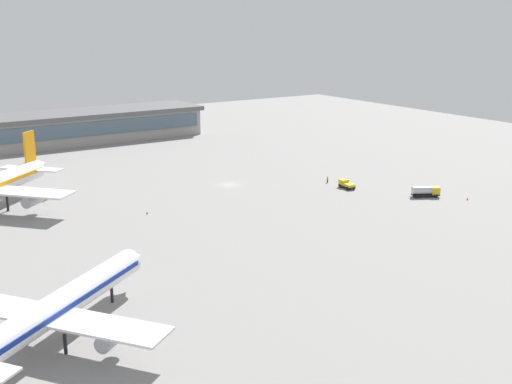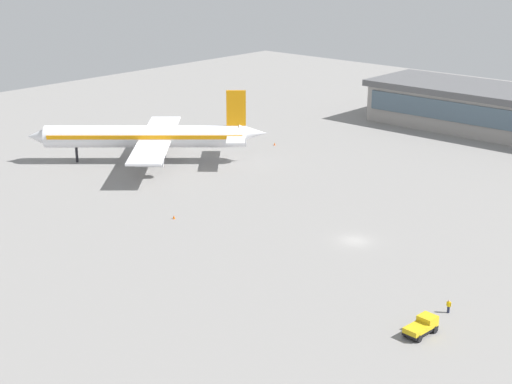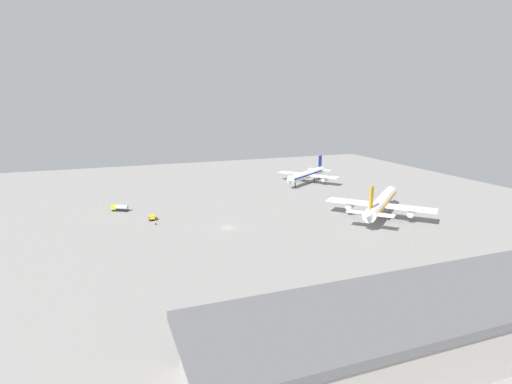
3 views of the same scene
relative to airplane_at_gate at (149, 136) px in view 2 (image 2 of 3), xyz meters
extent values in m
plane|color=gray|center=(-55.29, 7.45, -5.29)|extent=(288.00, 288.00, 0.00)
cube|color=#4C6070|center=(-47.80, -60.01, 0.26)|extent=(69.88, 0.30, 4.44)
cylinder|color=white|center=(0.40, 0.36, 0.00)|extent=(32.68, 30.14, 4.41)
cone|color=white|center=(16.24, 14.68, 0.00)|extent=(6.08, 6.06, 4.19)
cone|color=white|center=(-15.45, -13.96, 0.66)|extent=(6.45, 6.31, 3.53)
cube|color=orange|center=(0.40, 0.36, 0.33)|extent=(31.55, 29.13, 0.79)
cube|color=white|center=(-1.09, -0.99, -0.44)|extent=(30.28, 32.54, 0.40)
cylinder|color=#A5A8AD|center=(-8.24, 6.92, -1.98)|extent=(5.49, 5.29, 2.42)
cylinder|color=#A5A8AD|center=(6.06, -8.89, -1.98)|extent=(5.49, 5.29, 2.42)
cube|color=white|center=(-12.98, -11.73, 0.44)|extent=(12.87, 13.70, 0.32)
cube|color=orange|center=(-12.98, -11.73, 5.73)|extent=(3.17, 2.93, 7.05)
cylinder|color=black|center=(10.80, 9.76, -3.75)|extent=(0.53, 0.53, 3.09)
cylinder|color=black|center=(-4.35, 0.82, -3.75)|extent=(0.53, 0.53, 3.09)
cylinder|color=black|center=(0.38, -4.41, -3.75)|extent=(0.53, 0.53, 3.09)
cube|color=black|center=(-77.35, 26.13, -4.74)|extent=(2.24, 4.54, 0.30)
cube|color=gold|center=(-77.45, 24.83, -3.99)|extent=(2.04, 1.95, 1.20)
cube|color=#3F596B|center=(-77.52, 24.03, -3.75)|extent=(1.60, 0.21, 0.67)
cube|color=gold|center=(-77.28, 27.03, -4.29)|extent=(2.10, 2.74, 0.60)
cylinder|color=black|center=(-76.53, 24.52, -4.89)|extent=(0.36, 0.82, 0.80)
cylinder|color=black|center=(-78.42, 24.67, -4.89)|extent=(0.36, 0.82, 0.80)
cylinder|color=black|center=(-76.28, 27.59, -4.89)|extent=(0.36, 0.82, 0.80)
cylinder|color=black|center=(-78.17, 27.74, -4.89)|extent=(0.36, 0.82, 0.80)
cylinder|color=#1E2338|center=(-77.09, 19.15, -4.86)|extent=(0.36, 0.36, 0.85)
cylinder|color=yellow|center=(-77.09, 19.15, -4.14)|extent=(0.43, 0.43, 0.60)
sphere|color=tan|center=(-77.09, 19.15, -3.73)|extent=(0.22, 0.22, 0.22)
cylinder|color=yellow|center=(-77.32, 19.12, -4.14)|extent=(0.10, 0.10, 0.54)
cylinder|color=yellow|center=(-76.85, 19.18, -4.14)|extent=(0.10, 0.10, 0.54)
cone|color=#EA590C|center=(-10.17, -26.78, -4.99)|extent=(0.44, 0.44, 0.60)
cone|color=#EA590C|center=(-28.24, 19.11, -4.99)|extent=(0.44, 0.44, 0.60)
camera|label=1|loc=(23.01, 138.53, 33.99)|focal=44.72mm
camera|label=2|loc=(-115.83, 96.95, 37.67)|focal=54.28mm
camera|label=3|loc=(-93.82, -119.77, 36.97)|focal=29.38mm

